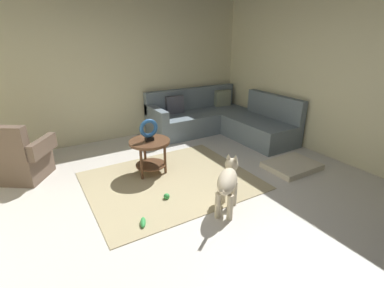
% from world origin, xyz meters
% --- Properties ---
extents(ground_plane, '(6.00, 6.00, 0.10)m').
position_xyz_m(ground_plane, '(0.00, 0.00, -0.05)').
color(ground_plane, silver).
extents(wall_back, '(6.00, 0.12, 2.70)m').
position_xyz_m(wall_back, '(0.00, 2.94, 1.35)').
color(wall_back, beige).
rests_on(wall_back, ground_plane).
extents(wall_right, '(0.12, 6.00, 2.70)m').
position_xyz_m(wall_right, '(2.94, 0.00, 1.35)').
color(wall_right, beige).
rests_on(wall_right, ground_plane).
extents(area_rug, '(2.30, 1.90, 0.01)m').
position_xyz_m(area_rug, '(0.15, 0.70, 0.01)').
color(area_rug, tan).
rests_on(area_rug, ground_plane).
extents(sectional_couch, '(2.20, 2.25, 0.88)m').
position_xyz_m(sectional_couch, '(1.99, 2.02, 0.29)').
color(sectional_couch, slate).
rests_on(sectional_couch, ground_plane).
extents(armchair, '(1.00, 0.94, 0.88)m').
position_xyz_m(armchair, '(-1.67, 1.85, 0.32)').
color(armchair, brown).
rests_on(armchair, ground_plane).
extents(side_table, '(0.60, 0.60, 0.54)m').
position_xyz_m(side_table, '(0.00, 1.06, 0.42)').
color(side_table, brown).
rests_on(side_table, ground_plane).
extents(torus_sculpture, '(0.28, 0.08, 0.33)m').
position_xyz_m(torus_sculpture, '(0.00, 1.06, 0.71)').
color(torus_sculpture, black).
rests_on(torus_sculpture, side_table).
extents(dog_bed_mat, '(0.80, 0.60, 0.09)m').
position_xyz_m(dog_bed_mat, '(1.98, 0.08, 0.04)').
color(dog_bed_mat, beige).
rests_on(dog_bed_mat, ground_plane).
extents(dog, '(0.66, 0.61, 0.63)m').
position_xyz_m(dog, '(0.42, -0.27, 0.38)').
color(dog, beige).
rests_on(dog, ground_plane).
extents(dog_toy_ball, '(0.08, 0.08, 0.08)m').
position_xyz_m(dog_toy_ball, '(-0.11, 0.30, 0.04)').
color(dog_toy_ball, green).
rests_on(dog_toy_ball, ground_plane).
extents(dog_toy_bone, '(0.12, 0.19, 0.06)m').
position_xyz_m(dog_toy_bone, '(-0.57, -0.03, 0.03)').
color(dog_toy_bone, green).
rests_on(dog_toy_bone, ground_plane).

